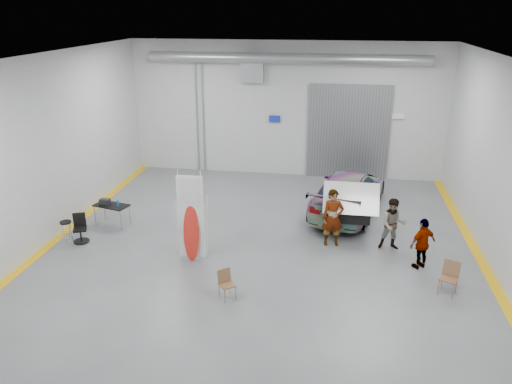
# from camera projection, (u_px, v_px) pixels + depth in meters

# --- Properties ---
(ground) EXTENTS (16.00, 16.00, 0.00)m
(ground) POSITION_uv_depth(u_px,v_px,m) (259.00, 252.00, 15.88)
(ground) COLOR #5B5E62
(ground) RESTS_ON ground
(room_shell) EXTENTS (14.02, 16.18, 6.01)m
(room_shell) POSITION_uv_depth(u_px,v_px,m) (276.00, 112.00, 16.47)
(room_shell) COLOR #B6B8BB
(room_shell) RESTS_ON ground
(sedan_car) EXTENTS (3.30, 5.67, 1.54)m
(sedan_car) POSITION_uv_depth(u_px,v_px,m) (348.00, 192.00, 18.79)
(sedan_car) COLOR silver
(sedan_car) RESTS_ON ground
(person_a) EXTENTS (0.76, 0.56, 1.91)m
(person_a) POSITION_uv_depth(u_px,v_px,m) (333.00, 218.00, 16.06)
(person_a) COLOR #9C7C55
(person_a) RESTS_ON ground
(person_b) EXTENTS (0.87, 0.69, 1.71)m
(person_b) POSITION_uv_depth(u_px,v_px,m) (393.00, 224.00, 15.82)
(person_b) COLOR slate
(person_b) RESTS_ON ground
(person_c) EXTENTS (0.97, 0.85, 1.59)m
(person_c) POSITION_uv_depth(u_px,v_px,m) (423.00, 243.00, 14.68)
(person_c) COLOR brown
(person_c) RESTS_ON ground
(surfboard_display) EXTENTS (0.82, 0.25, 2.90)m
(surfboard_display) POSITION_uv_depth(u_px,v_px,m) (191.00, 225.00, 15.01)
(surfboard_display) COLOR white
(surfboard_display) RESTS_ON ground
(folding_chair_near) EXTENTS (0.53, 0.59, 0.80)m
(folding_chair_near) POSITION_uv_depth(u_px,v_px,m) (227.00, 290.00, 13.30)
(folding_chair_near) COLOR brown
(folding_chair_near) RESTS_ON ground
(folding_chair_far) EXTENTS (0.58, 0.62, 0.93)m
(folding_chair_far) POSITION_uv_depth(u_px,v_px,m) (448.00, 285.00, 13.48)
(folding_chair_far) COLOR brown
(folding_chair_far) RESTS_ON ground
(shop_stool) EXTENTS (0.38, 0.38, 0.75)m
(shop_stool) POSITION_uv_depth(u_px,v_px,m) (67.00, 232.00, 16.42)
(shop_stool) COLOR black
(shop_stool) RESTS_ON ground
(work_table) EXTENTS (1.33, 0.89, 1.00)m
(work_table) POSITION_uv_depth(u_px,v_px,m) (110.00, 205.00, 17.61)
(work_table) COLOR gray
(work_table) RESTS_ON ground
(office_chair) EXTENTS (0.55, 0.58, 0.95)m
(office_chair) POSITION_uv_depth(u_px,v_px,m) (81.00, 230.00, 16.47)
(office_chair) COLOR black
(office_chair) RESTS_ON ground
(trunk_lid) EXTENTS (1.80, 1.09, 0.04)m
(trunk_lid) POSITION_uv_depth(u_px,v_px,m) (351.00, 195.00, 16.28)
(trunk_lid) COLOR silver
(trunk_lid) RESTS_ON sedan_car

